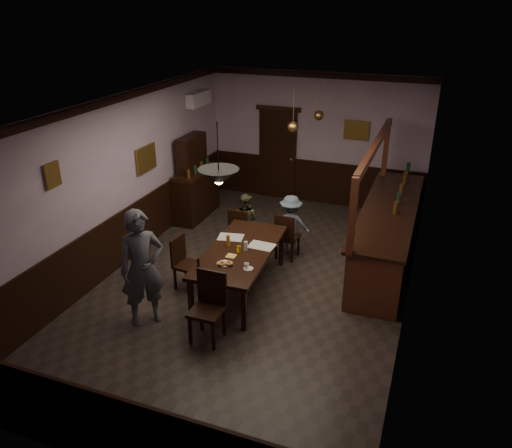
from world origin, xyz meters
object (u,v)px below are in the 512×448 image
at_px(coffee_cup, 247,265).
at_px(person_seated_left, 245,220).
at_px(chair_far_left, 240,228).
at_px(sideboard, 195,185).
at_px(pendant_iron, 219,177).
at_px(dining_table, 240,253).
at_px(chair_far_right, 286,235).
at_px(bar_counter, 387,233).
at_px(pendant_brass_far, 319,115).
at_px(person_seated_right, 291,225).
at_px(soda_can, 239,249).
at_px(person_standing, 142,268).
at_px(chair_near, 209,303).
at_px(pendant_brass_mid, 293,127).
at_px(chair_side, 184,260).

bearing_deg(coffee_cup, person_seated_left, 109.68).
height_order(chair_far_left, person_seated_left, person_seated_left).
height_order(sideboard, pendant_iron, pendant_iron).
bearing_deg(coffee_cup, dining_table, 118.80).
xyz_separation_m(chair_far_right, bar_counter, (1.74, 0.59, 0.07)).
distance_m(dining_table, chair_far_left, 1.37).
height_order(coffee_cup, pendant_brass_far, pendant_brass_far).
distance_m(person_seated_left, sideboard, 1.86).
relative_size(chair_far_right, pendant_brass_far, 1.11).
bearing_deg(person_seated_left, coffee_cup, 114.01).
height_order(person_seated_right, sideboard, sideboard).
xyz_separation_m(soda_can, sideboard, (-2.11, 2.62, -0.08)).
height_order(dining_table, chair_far_right, chair_far_right).
height_order(soda_can, pendant_brass_far, pendant_brass_far).
bearing_deg(chair_far_right, chair_far_left, 8.47).
relative_size(person_standing, soda_can, 14.96).
bearing_deg(person_seated_left, chair_near, 103.31).
distance_m(dining_table, person_seated_left, 1.62).
bearing_deg(chair_near, person_seated_right, 83.50).
bearing_deg(chair_far_left, pendant_brass_mid, -129.75).
height_order(chair_far_left, coffee_cup, chair_far_left).
bearing_deg(chair_far_right, soda_can, 81.62).
height_order(person_seated_left, pendant_iron, pendant_iron).
height_order(chair_far_left, person_seated_right, person_seated_right).
distance_m(person_seated_right, bar_counter, 1.77).
bearing_deg(coffee_cup, pendant_iron, -139.49).
bearing_deg(chair_far_left, chair_far_right, -174.26).
bearing_deg(person_standing, pendant_iron, -18.75).
bearing_deg(pendant_iron, pendant_brass_mid, 86.26).
xyz_separation_m(chair_near, sideboard, (-2.15, 3.82, 0.17)).
relative_size(person_standing, pendant_iron, 2.09).
height_order(coffee_cup, bar_counter, bar_counter).
relative_size(chair_far_right, pendant_iron, 1.05).
relative_size(chair_far_left, soda_can, 7.48).
bearing_deg(pendant_brass_far, soda_can, -96.92).
relative_size(chair_side, soda_can, 7.53).
relative_size(chair_side, person_seated_right, 0.78).
xyz_separation_m(coffee_cup, pendant_brass_far, (0.10, 3.71, 1.50)).
bearing_deg(pendant_brass_mid, person_standing, -109.92).
bearing_deg(person_standing, soda_can, 4.89).
distance_m(sideboard, bar_counter, 4.25).
distance_m(chair_far_right, pendant_brass_mid, 1.96).
bearing_deg(pendant_iron, person_seated_left, 103.52).
xyz_separation_m(chair_far_left, pendant_brass_far, (0.94, 1.93, 1.81)).
xyz_separation_m(coffee_cup, sideboard, (-2.41, 3.04, -0.07)).
distance_m(person_seated_left, coffee_cup, 2.24).
height_order(soda_can, pendant_brass_mid, pendant_brass_mid).
bearing_deg(pendant_brass_mid, soda_can, -95.28).
bearing_deg(chair_side, chair_far_left, -9.01).
bearing_deg(chair_side, pendant_iron, -114.86).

